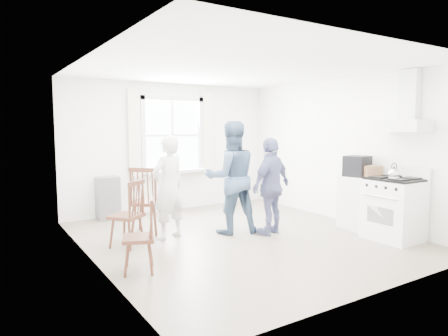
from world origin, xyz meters
TOP-DOWN VIEW (x-y plane):
  - room_shell at (0.00, 0.00)m, footprint 4.62×5.12m
  - window_assembly at (0.00, 2.45)m, footprint 1.88×0.24m
  - range_hood at (2.07, -1.35)m, footprint 0.45×0.76m
  - shelf_unit at (-1.40, 2.33)m, footprint 0.40×0.30m
  - gas_stove at (1.91, -1.35)m, footprint 0.68×0.76m
  - kettle at (1.75, -1.44)m, footprint 0.18×0.18m
  - low_cabinet at (1.98, -0.65)m, footprint 0.50×0.55m
  - stereo_stack at (1.93, -0.62)m, footprint 0.45×0.42m
  - cardboard_box at (2.01, -0.84)m, footprint 0.35×0.29m
  - windsor_chair_a at (-1.60, 0.40)m, footprint 0.57×0.57m
  - windsor_chair_b at (-1.21, 0.94)m, footprint 0.64×0.64m
  - windsor_chair_c at (-1.79, -0.61)m, footprint 0.48×0.49m
  - person_left at (-0.97, 0.56)m, footprint 0.72×0.72m
  - person_mid at (0.03, 0.31)m, footprint 1.09×1.09m
  - person_right at (0.53, -0.09)m, footprint 1.14×1.14m
  - potted_plant at (-0.01, 2.36)m, footprint 0.23×0.23m

SIDE VIEW (x-z plane):
  - shelf_unit at x=-1.40m, z-range 0.00..0.80m
  - low_cabinet at x=1.98m, z-range 0.00..0.90m
  - gas_stove at x=1.91m, z-range -0.08..1.04m
  - windsor_chair_c at x=-1.79m, z-range 0.10..0.99m
  - windsor_chair_a at x=-1.60m, z-range 0.11..1.09m
  - windsor_chair_b at x=-1.21m, z-range 0.12..1.22m
  - person_right at x=0.53m, z-range 0.00..1.56m
  - person_left at x=-0.97m, z-range 0.00..1.60m
  - person_mid at x=0.03m, z-range 0.00..1.82m
  - cardboard_box at x=2.01m, z-range 0.90..1.09m
  - potted_plant at x=-0.01m, z-range 0.85..1.19m
  - kettle at x=1.75m, z-range 0.91..1.16m
  - stereo_stack at x=1.93m, z-range 0.90..1.24m
  - room_shell at x=0.00m, z-range -0.02..2.62m
  - window_assembly at x=0.00m, z-range 0.61..2.31m
  - range_hood at x=2.07m, z-range 1.43..2.37m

